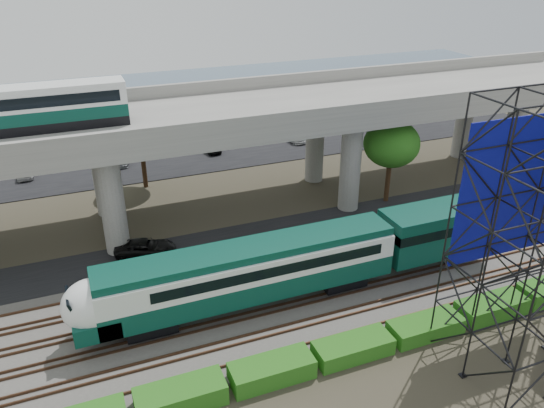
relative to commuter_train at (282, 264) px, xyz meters
name	(u,v)px	position (x,y,z in m)	size (l,w,h in m)	color
ground	(305,315)	(0.80, -2.00, -2.88)	(140.00, 140.00, 0.00)	#474233
ballast_bed	(293,297)	(0.80, 0.00, -2.78)	(90.00, 12.00, 0.20)	slate
service_road	(250,239)	(0.80, 8.50, -2.84)	(90.00, 5.00, 0.08)	black
parking_lot	(183,146)	(0.80, 32.00, -2.84)	(90.00, 18.00, 0.08)	black
harbor_water	(150,100)	(0.80, 54.00, -2.87)	(140.00, 40.00, 0.03)	#3F5269
rail_tracks	(293,294)	(0.80, 0.00, -2.60)	(90.00, 9.52, 0.16)	#472D1E
commuter_train	(282,264)	(0.00, 0.00, 0.00)	(29.30, 3.06, 4.30)	black
overpass	(214,123)	(-0.21, 14.00, 5.33)	(80.00, 12.00, 12.40)	#9E9B93
hedge_strip	(353,347)	(1.80, -6.30, -2.32)	(34.60, 1.80, 1.20)	#206216
trees	(172,158)	(-3.87, 14.17, 2.69)	(40.94, 16.94, 7.69)	#382314
suv	(145,248)	(-7.39, 9.02, -2.17)	(2.09, 4.52, 1.26)	black
parked_cars	(191,141)	(1.70, 31.64, -2.18)	(37.59, 9.77, 1.31)	silver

